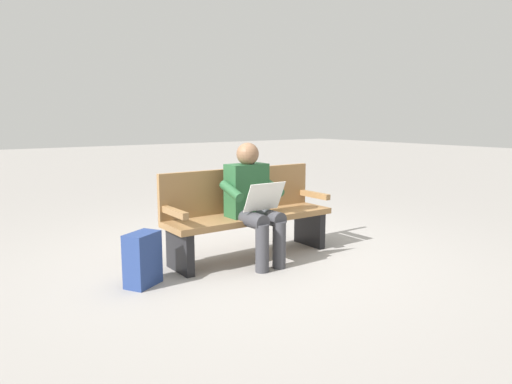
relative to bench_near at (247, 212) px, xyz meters
The scene contains 4 objects.
ground_plane 0.46m from the bench_near, 89.60° to the left, with size 40.00×40.00×0.00m, color gray.
bench_near is the anchor object (origin of this frame).
person_seated 0.30m from the bench_near, 69.89° to the left, with size 0.57×0.57×1.18m.
backpack 1.27m from the bench_near, ahead, with size 0.36×0.33×0.46m.
Camera 1 is at (2.70, 3.83, 1.42)m, focal length 33.09 mm.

